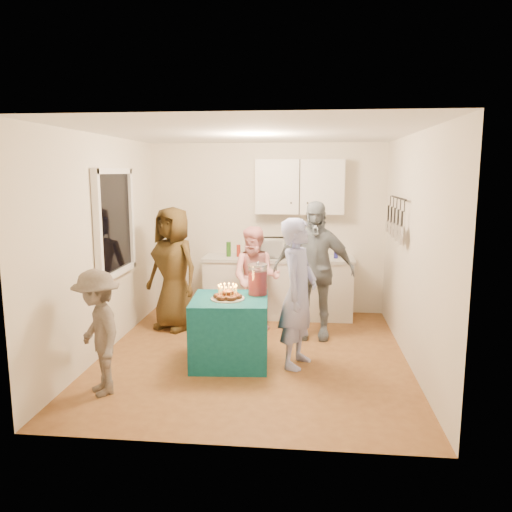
# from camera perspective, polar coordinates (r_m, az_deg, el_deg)

# --- Properties ---
(floor) EXTENTS (4.00, 4.00, 0.00)m
(floor) POSITION_cam_1_polar(r_m,az_deg,el_deg) (6.08, -0.34, -11.30)
(floor) COLOR brown
(floor) RESTS_ON ground
(ceiling) EXTENTS (4.00, 4.00, 0.00)m
(ceiling) POSITION_cam_1_polar(r_m,az_deg,el_deg) (5.70, -0.37, 13.93)
(ceiling) COLOR white
(ceiling) RESTS_ON floor
(back_wall) EXTENTS (3.60, 3.60, 0.00)m
(back_wall) POSITION_cam_1_polar(r_m,az_deg,el_deg) (7.72, 1.25, 3.14)
(back_wall) COLOR silver
(back_wall) RESTS_ON floor
(left_wall) EXTENTS (4.00, 4.00, 0.00)m
(left_wall) POSITION_cam_1_polar(r_m,az_deg,el_deg) (6.20, -17.12, 1.11)
(left_wall) COLOR silver
(left_wall) RESTS_ON floor
(right_wall) EXTENTS (4.00, 4.00, 0.00)m
(right_wall) POSITION_cam_1_polar(r_m,az_deg,el_deg) (5.84, 17.50, 0.58)
(right_wall) COLOR silver
(right_wall) RESTS_ON floor
(window_night) EXTENTS (0.04, 1.00, 1.20)m
(window_night) POSITION_cam_1_polar(r_m,az_deg,el_deg) (6.44, -15.95, 3.71)
(window_night) COLOR black
(window_night) RESTS_ON left_wall
(counter) EXTENTS (2.20, 0.58, 0.86)m
(counter) POSITION_cam_1_polar(r_m,az_deg,el_deg) (7.56, 2.55, -3.70)
(counter) COLOR white
(counter) RESTS_ON floor
(countertop) EXTENTS (2.24, 0.62, 0.05)m
(countertop) POSITION_cam_1_polar(r_m,az_deg,el_deg) (7.47, 2.58, -0.31)
(countertop) COLOR beige
(countertop) RESTS_ON counter
(upper_cabinet) EXTENTS (1.30, 0.30, 0.80)m
(upper_cabinet) POSITION_cam_1_polar(r_m,az_deg,el_deg) (7.50, 5.02, 7.89)
(upper_cabinet) COLOR white
(upper_cabinet) RESTS_ON back_wall
(pot_rack) EXTENTS (0.12, 1.00, 0.60)m
(pot_rack) POSITION_cam_1_polar(r_m,az_deg,el_deg) (6.47, 15.71, 4.19)
(pot_rack) COLOR black
(pot_rack) RESTS_ON right_wall
(microwave) EXTENTS (0.54, 0.39, 0.28)m
(microwave) POSITION_cam_1_polar(r_m,az_deg,el_deg) (7.46, 1.36, 0.98)
(microwave) COLOR white
(microwave) RESTS_ON countertop
(party_table) EXTENTS (0.91, 0.91, 0.76)m
(party_table) POSITION_cam_1_polar(r_m,az_deg,el_deg) (5.77, -2.98, -8.50)
(party_table) COLOR #0E545E
(party_table) RESTS_ON floor
(donut_cake) EXTENTS (0.38, 0.38, 0.18)m
(donut_cake) POSITION_cam_1_polar(r_m,az_deg,el_deg) (5.59, -3.26, -4.06)
(donut_cake) COLOR #381C0C
(donut_cake) RESTS_ON party_table
(punch_jar) EXTENTS (0.22, 0.22, 0.34)m
(punch_jar) POSITION_cam_1_polar(r_m,az_deg,el_deg) (5.78, 0.19, -2.78)
(punch_jar) COLOR #B10E1A
(punch_jar) RESTS_ON party_table
(man_birthday) EXTENTS (0.57, 0.71, 1.68)m
(man_birthday) POSITION_cam_1_polar(r_m,az_deg,el_deg) (5.58, 4.85, -4.25)
(man_birthday) COLOR #9DA7E5
(man_birthday) RESTS_ON floor
(woman_back_left) EXTENTS (0.99, 0.87, 1.70)m
(woman_back_left) POSITION_cam_1_polar(r_m,az_deg,el_deg) (6.97, -9.43, -1.43)
(woman_back_left) COLOR brown
(woman_back_left) RESTS_ON floor
(woman_back_center) EXTENTS (0.76, 0.63, 1.44)m
(woman_back_center) POSITION_cam_1_polar(r_m,az_deg,el_deg) (6.89, -0.02, -2.56)
(woman_back_center) COLOR pink
(woman_back_center) RESTS_ON floor
(woman_back_right) EXTENTS (1.08, 0.50, 1.81)m
(woman_back_right) POSITION_cam_1_polar(r_m,az_deg,el_deg) (6.54, 6.58, -1.63)
(woman_back_right) COLOR black
(woman_back_right) RESTS_ON floor
(child_near_left) EXTENTS (0.86, 0.92, 1.25)m
(child_near_left) POSITION_cam_1_polar(r_m,az_deg,el_deg) (5.15, -17.61, -8.34)
(child_near_left) COLOR #534942
(child_near_left) RESTS_ON floor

